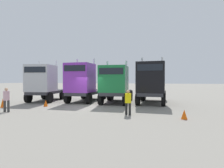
# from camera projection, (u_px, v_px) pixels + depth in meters

# --- Properties ---
(ground) EXTENTS (200.00, 200.00, 0.00)m
(ground) POSITION_uv_depth(u_px,v_px,m) (86.00, 107.00, 15.26)
(ground) COLOR gray
(semi_truck_silver) EXTENTS (3.49, 6.05, 4.36)m
(semi_truck_silver) POSITION_uv_depth(u_px,v_px,m) (44.00, 83.00, 18.69)
(semi_truck_silver) COLOR #333338
(semi_truck_silver) RESTS_ON ground
(semi_truck_purple) EXTENTS (2.71, 6.32, 4.46)m
(semi_truck_purple) POSITION_uv_depth(u_px,v_px,m) (83.00, 83.00, 18.14)
(semi_truck_purple) COLOR #333338
(semi_truck_purple) RESTS_ON ground
(semi_truck_green) EXTENTS (2.92, 5.99, 4.14)m
(semi_truck_green) POSITION_uv_depth(u_px,v_px,m) (115.00, 84.00, 17.10)
(semi_truck_green) COLOR #333338
(semi_truck_green) RESTS_ON ground
(semi_truck_black) EXTENTS (2.64, 5.96, 4.44)m
(semi_truck_black) POSITION_uv_depth(u_px,v_px,m) (151.00, 83.00, 16.66)
(semi_truck_black) COLOR #333338
(semi_truck_black) RESTS_ON ground
(visitor_in_hivis) EXTENTS (0.54, 0.54, 1.62)m
(visitor_in_hivis) POSITION_uv_depth(u_px,v_px,m) (128.00, 101.00, 11.57)
(visitor_in_hivis) COLOR black
(visitor_in_hivis) RESTS_ON ground
(visitor_with_camera) EXTENTS (0.46, 0.46, 1.72)m
(visitor_with_camera) POSITION_uv_depth(u_px,v_px,m) (6.00, 98.00, 12.59)
(visitor_with_camera) COLOR #363636
(visitor_with_camera) RESTS_ON ground
(traffic_cone_near) EXTENTS (0.36, 0.36, 0.55)m
(traffic_cone_near) POSITION_uv_depth(u_px,v_px,m) (46.00, 103.00, 15.36)
(traffic_cone_near) COLOR #F2590C
(traffic_cone_near) RESTS_ON ground
(traffic_cone_mid) EXTENTS (0.36, 0.36, 0.56)m
(traffic_cone_mid) POSITION_uv_depth(u_px,v_px,m) (184.00, 114.00, 10.35)
(traffic_cone_mid) COLOR #F2590C
(traffic_cone_mid) RESTS_ON ground
(traffic_cone_far) EXTENTS (0.36, 0.36, 0.74)m
(traffic_cone_far) POSITION_uv_depth(u_px,v_px,m) (3.00, 103.00, 14.74)
(traffic_cone_far) COLOR #F2590C
(traffic_cone_far) RESTS_ON ground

